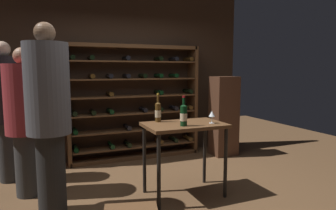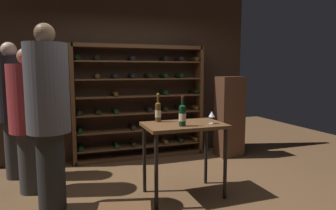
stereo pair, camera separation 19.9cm
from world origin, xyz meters
TOP-DOWN VIEW (x-y plane):
  - ground_plane at (0.00, 0.00)m, footprint 9.98×9.98m
  - back_wall at (0.00, 1.99)m, footprint 4.58×0.10m
  - wine_rack at (0.19, 1.78)m, footprint 2.30×0.32m
  - tasting_table at (0.29, 0.03)m, footprint 0.96×0.61m
  - person_guest_khaki at (-1.50, 0.78)m, footprint 0.46×0.46m
  - person_bystander_red_print at (-1.24, 0.16)m, footprint 0.45×0.45m
  - person_guest_blue_shirt at (-1.77, 1.39)m, footprint 0.40×0.41m
  - display_cabinet at (1.71, 1.35)m, footprint 0.44×0.36m
  - wine_bottle_amber_reserve at (0.03, 0.26)m, footprint 0.08×0.08m
  - wine_bottle_red_label at (0.21, -0.11)m, footprint 0.08×0.08m
  - wine_glass_stemmed_left at (0.60, -0.08)m, footprint 0.08×0.08m

SIDE VIEW (x-z plane):
  - ground_plane at x=0.00m, z-range 0.00..0.00m
  - display_cabinet at x=1.71m, z-range 0.00..1.43m
  - tasting_table at x=0.29m, z-range 0.33..1.23m
  - wine_rack at x=0.19m, z-range -0.01..1.96m
  - person_guest_khaki at x=-1.50m, z-range 0.09..1.90m
  - wine_glass_stemmed_left at x=0.60m, z-range 0.94..1.09m
  - wine_bottle_amber_reserve at x=0.03m, z-range 0.85..1.21m
  - wine_bottle_red_label at x=0.21m, z-range 0.86..1.21m
  - person_guest_blue_shirt at x=-1.77m, z-range 0.11..2.04m
  - person_bystander_red_print at x=-1.24m, z-range 0.11..2.14m
  - back_wall at x=0.00m, z-range 0.00..2.98m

